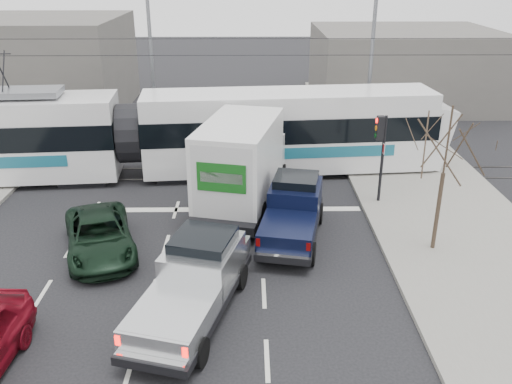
{
  "coord_description": "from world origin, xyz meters",
  "views": [
    {
      "loc": [
        1.28,
        -13.87,
        9.28
      ],
      "look_at": [
        1.51,
        3.59,
        1.8
      ],
      "focal_mm": 38.0,
      "sensor_mm": 36.0,
      "label": 1
    }
  ],
  "objects_px": {
    "bare_tree": "(447,147)",
    "tram": "(129,135)",
    "street_lamp_far": "(147,45)",
    "silver_pickup": "(196,279)",
    "street_lamp_near": "(368,50)",
    "box_truck": "(243,163)",
    "green_car": "(100,236)",
    "navy_pickup": "(293,210)",
    "traffic_signal": "(381,141)"
  },
  "relations": [
    {
      "from": "bare_tree",
      "to": "tram",
      "type": "bearing_deg",
      "value": 148.38
    },
    {
      "from": "street_lamp_far",
      "to": "silver_pickup",
      "type": "bearing_deg",
      "value": -76.83
    },
    {
      "from": "street_lamp_far",
      "to": "tram",
      "type": "distance_m",
      "value": 6.98
    },
    {
      "from": "street_lamp_near",
      "to": "silver_pickup",
      "type": "relative_size",
      "value": 1.51
    },
    {
      "from": "box_truck",
      "to": "green_car",
      "type": "distance_m",
      "value": 6.42
    },
    {
      "from": "street_lamp_near",
      "to": "box_truck",
      "type": "bearing_deg",
      "value": -130.12
    },
    {
      "from": "box_truck",
      "to": "tram",
      "type": "bearing_deg",
      "value": 162.02
    },
    {
      "from": "silver_pickup",
      "to": "green_car",
      "type": "bearing_deg",
      "value": 152.16
    },
    {
      "from": "bare_tree",
      "to": "street_lamp_near",
      "type": "xyz_separation_m",
      "value": [
        -0.29,
        11.5,
        1.32
      ]
    },
    {
      "from": "silver_pickup",
      "to": "box_truck",
      "type": "distance_m",
      "value": 7.53
    },
    {
      "from": "street_lamp_far",
      "to": "green_car",
      "type": "relative_size",
      "value": 1.93
    },
    {
      "from": "bare_tree",
      "to": "street_lamp_near",
      "type": "height_order",
      "value": "street_lamp_near"
    },
    {
      "from": "tram",
      "to": "navy_pickup",
      "type": "distance_m",
      "value": 9.3
    },
    {
      "from": "tram",
      "to": "silver_pickup",
      "type": "xyz_separation_m",
      "value": [
        3.92,
        -10.56,
        -1.0
      ]
    },
    {
      "from": "street_lamp_far",
      "to": "navy_pickup",
      "type": "relative_size",
      "value": 1.72
    },
    {
      "from": "street_lamp_near",
      "to": "navy_pickup",
      "type": "xyz_separation_m",
      "value": [
        -4.47,
        -10.29,
        -4.08
      ]
    },
    {
      "from": "street_lamp_far",
      "to": "box_truck",
      "type": "relative_size",
      "value": 1.16
    },
    {
      "from": "street_lamp_near",
      "to": "tram",
      "type": "bearing_deg",
      "value": -159.66
    },
    {
      "from": "street_lamp_near",
      "to": "tram",
      "type": "height_order",
      "value": "street_lamp_near"
    },
    {
      "from": "street_lamp_far",
      "to": "box_truck",
      "type": "xyz_separation_m",
      "value": [
        5.23,
        -9.44,
        -3.3
      ]
    },
    {
      "from": "bare_tree",
      "to": "street_lamp_near",
      "type": "relative_size",
      "value": 0.56
    },
    {
      "from": "street_lamp_far",
      "to": "box_truck",
      "type": "distance_m",
      "value": 11.29
    },
    {
      "from": "street_lamp_near",
      "to": "tram",
      "type": "xyz_separation_m",
      "value": [
        -11.48,
        -4.26,
        -3.09
      ]
    },
    {
      "from": "bare_tree",
      "to": "tram",
      "type": "relative_size",
      "value": 0.18
    },
    {
      "from": "street_lamp_near",
      "to": "traffic_signal",
      "type": "bearing_deg",
      "value": -96.41
    },
    {
      "from": "bare_tree",
      "to": "street_lamp_far",
      "type": "height_order",
      "value": "street_lamp_far"
    },
    {
      "from": "navy_pickup",
      "to": "street_lamp_near",
      "type": "bearing_deg",
      "value": 78.0
    },
    {
      "from": "bare_tree",
      "to": "silver_pickup",
      "type": "distance_m",
      "value": 8.96
    },
    {
      "from": "tram",
      "to": "silver_pickup",
      "type": "relative_size",
      "value": 4.69
    },
    {
      "from": "tram",
      "to": "green_car",
      "type": "distance_m",
      "value": 7.32
    },
    {
      "from": "traffic_signal",
      "to": "green_car",
      "type": "height_order",
      "value": "traffic_signal"
    },
    {
      "from": "tram",
      "to": "silver_pickup",
      "type": "height_order",
      "value": "tram"
    },
    {
      "from": "street_lamp_far",
      "to": "navy_pickup",
      "type": "bearing_deg",
      "value": -60.21
    },
    {
      "from": "box_truck",
      "to": "green_car",
      "type": "height_order",
      "value": "box_truck"
    },
    {
      "from": "traffic_signal",
      "to": "green_car",
      "type": "bearing_deg",
      "value": -159.14
    },
    {
      "from": "silver_pickup",
      "to": "navy_pickup",
      "type": "bearing_deg",
      "value": 71.02
    },
    {
      "from": "box_truck",
      "to": "street_lamp_near",
      "type": "bearing_deg",
      "value": 63.39
    },
    {
      "from": "street_lamp_far",
      "to": "navy_pickup",
      "type": "distance_m",
      "value": 14.73
    },
    {
      "from": "street_lamp_near",
      "to": "navy_pickup",
      "type": "height_order",
      "value": "street_lamp_near"
    },
    {
      "from": "green_car",
      "to": "silver_pickup",
      "type": "bearing_deg",
      "value": -61.55
    },
    {
      "from": "street_lamp_near",
      "to": "street_lamp_far",
      "type": "bearing_deg",
      "value": 170.13
    },
    {
      "from": "bare_tree",
      "to": "traffic_signal",
      "type": "height_order",
      "value": "bare_tree"
    },
    {
      "from": "street_lamp_far",
      "to": "green_car",
      "type": "bearing_deg",
      "value": -88.56
    },
    {
      "from": "street_lamp_near",
      "to": "green_car",
      "type": "relative_size",
      "value": 1.93
    },
    {
      "from": "street_lamp_near",
      "to": "navy_pickup",
      "type": "relative_size",
      "value": 1.72
    },
    {
      "from": "tram",
      "to": "navy_pickup",
      "type": "xyz_separation_m",
      "value": [
        7.01,
        -6.03,
        -0.98
      ]
    },
    {
      "from": "street_lamp_far",
      "to": "silver_pickup",
      "type": "height_order",
      "value": "street_lamp_far"
    },
    {
      "from": "street_lamp_near",
      "to": "navy_pickup",
      "type": "bearing_deg",
      "value": -113.47
    },
    {
      "from": "bare_tree",
      "to": "silver_pickup",
      "type": "bearing_deg",
      "value": -157.1
    },
    {
      "from": "traffic_signal",
      "to": "green_car",
      "type": "xyz_separation_m",
      "value": [
        -10.32,
        -3.93,
        -2.09
      ]
    }
  ]
}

